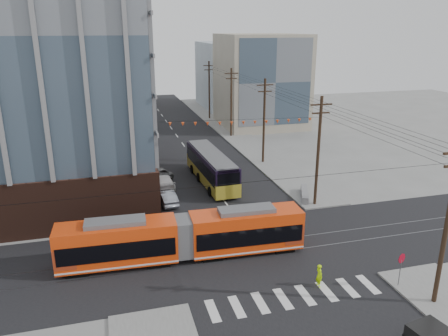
# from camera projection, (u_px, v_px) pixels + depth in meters

# --- Properties ---
(ground) EXTENTS (160.00, 160.00, 0.00)m
(ground) POSITION_uv_depth(u_px,v_px,m) (277.00, 274.00, 31.79)
(ground) COLOR slate
(bg_bldg_nw_near) EXTENTS (18.00, 16.00, 18.00)m
(bg_bldg_nw_near) POSITION_uv_depth(u_px,v_px,m) (65.00, 78.00, 72.39)
(bg_bldg_nw_near) COLOR #8C99A5
(bg_bldg_nw_near) RESTS_ON ground
(bg_bldg_ne_near) EXTENTS (14.00, 14.00, 16.00)m
(bg_bldg_ne_near) POSITION_uv_depth(u_px,v_px,m) (261.00, 81.00, 77.39)
(bg_bldg_ne_near) COLOR gray
(bg_bldg_ne_near) RESTS_ON ground
(bg_bldg_nw_far) EXTENTS (16.00, 18.00, 20.00)m
(bg_bldg_nw_far) POSITION_uv_depth(u_px,v_px,m) (86.00, 63.00, 91.18)
(bg_bldg_nw_far) COLOR gray
(bg_bldg_nw_far) RESTS_ON ground
(bg_bldg_ne_far) EXTENTS (16.00, 16.00, 14.00)m
(bg_bldg_ne_far) POSITION_uv_depth(u_px,v_px,m) (238.00, 75.00, 96.54)
(bg_bldg_ne_far) COLOR #8C99A5
(bg_bldg_ne_far) RESTS_ON ground
(utility_pole_near) EXTENTS (0.30, 0.30, 11.00)m
(utility_pole_near) POSITION_uv_depth(u_px,v_px,m) (447.00, 226.00, 26.75)
(utility_pole_near) COLOR black
(utility_pole_near) RESTS_ON ground
(utility_pole_far) EXTENTS (0.30, 0.30, 11.00)m
(utility_pole_far) POSITION_uv_depth(u_px,v_px,m) (209.00, 91.00, 83.60)
(utility_pole_far) COLOR black
(utility_pole_far) RESTS_ON ground
(streetcar) EXTENTS (18.82, 3.44, 3.61)m
(streetcar) POSITION_uv_depth(u_px,v_px,m) (184.00, 237.00, 33.40)
(streetcar) COLOR red
(streetcar) RESTS_ON ground
(city_bus) EXTENTS (3.26, 12.88, 3.62)m
(city_bus) POSITION_uv_depth(u_px,v_px,m) (211.00, 167.00, 50.03)
(city_bus) COLOR black
(city_bus) RESTS_ON ground
(parked_car_silver) EXTENTS (1.95, 4.39, 1.40)m
(parked_car_silver) POSITION_uv_depth(u_px,v_px,m) (167.00, 197.00, 44.13)
(parked_car_silver) COLOR gray
(parked_car_silver) RESTS_ON ground
(parked_car_white) EXTENTS (2.25, 5.10, 1.46)m
(parked_car_white) POSITION_uv_depth(u_px,v_px,m) (163.00, 182.00, 48.49)
(parked_car_white) COLOR silver
(parked_car_white) RESTS_ON ground
(parked_car_grey) EXTENTS (3.47, 4.61, 1.16)m
(parked_car_grey) POSITION_uv_depth(u_px,v_px,m) (158.00, 173.00, 51.98)
(parked_car_grey) COLOR #5A5A5A
(parked_car_grey) RESTS_ON ground
(pedestrian) EXTENTS (0.43, 0.63, 1.68)m
(pedestrian) POSITION_uv_depth(u_px,v_px,m) (319.00, 275.00, 30.02)
(pedestrian) COLOR #BDFF04
(pedestrian) RESTS_ON ground
(stop_sign) EXTENTS (0.93, 0.93, 2.40)m
(stop_sign) POSITION_uv_depth(u_px,v_px,m) (400.00, 271.00, 29.83)
(stop_sign) COLOR #9F0016
(stop_sign) RESTS_ON ground
(jersey_barrier) EXTENTS (2.59, 4.32, 0.86)m
(jersey_barrier) POSITION_uv_depth(u_px,v_px,m) (304.00, 194.00, 45.65)
(jersey_barrier) COLOR slate
(jersey_barrier) RESTS_ON ground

